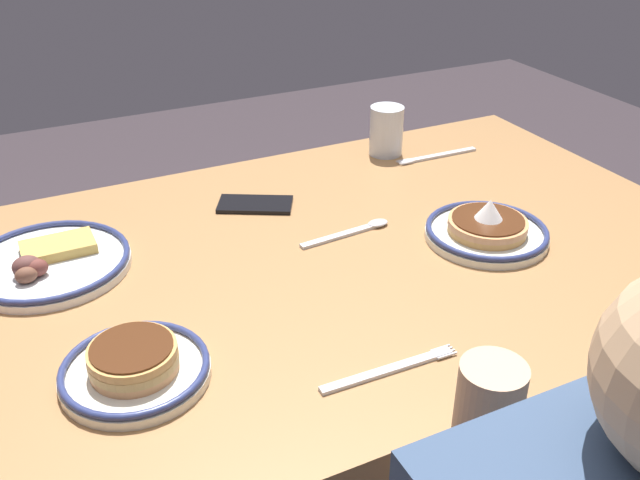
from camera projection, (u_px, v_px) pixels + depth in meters
name	position (u px, v px, depth m)	size (l,w,h in m)	color
dining_table	(312.00, 292.00, 1.25)	(1.48, 0.89, 0.75)	#9D6F42
plate_near_main	(48.00, 262.00, 1.17)	(0.27, 0.27, 0.05)	white
plate_center_pancakes	(135.00, 366.00, 0.93)	(0.20, 0.20, 0.05)	silver
plate_far_companion	(487.00, 229.00, 1.26)	(0.22, 0.22, 0.08)	silver
drinking_glass	(386.00, 133.00, 1.59)	(0.08, 0.08, 0.11)	silver
cell_phone	(255.00, 204.00, 1.38)	(0.14, 0.07, 0.01)	black
fork_near	(437.00, 156.00, 1.59)	(0.20, 0.02, 0.01)	silver
fork_far	(391.00, 369.00, 0.95)	(0.21, 0.02, 0.01)	silver
tea_spoon	(358.00, 230.00, 1.29)	(0.18, 0.03, 0.01)	silver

